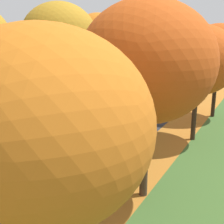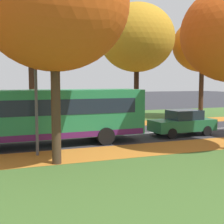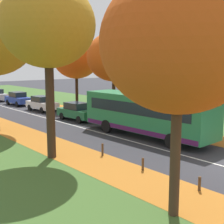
{
  "view_description": "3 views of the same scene",
  "coord_description": "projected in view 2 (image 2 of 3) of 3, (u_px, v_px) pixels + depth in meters",
  "views": [
    {
      "loc": [
        10.8,
        -5.37,
        8.12
      ],
      "look_at": [
        0.93,
        13.38,
        2.13
      ],
      "focal_mm": 50.0,
      "sensor_mm": 36.0,
      "label": 1
    },
    {
      "loc": [
        18.54,
        5.17,
        3.41
      ],
      "look_at": [
        0.29,
        11.98,
        1.52
      ],
      "focal_mm": 50.0,
      "sensor_mm": 36.0,
      "label": 2
    },
    {
      "loc": [
        -14.21,
        -7.11,
        5.2
      ],
      "look_at": [
        0.07,
        9.56,
        1.73
      ],
      "focal_mm": 50.0,
      "sensor_mm": 36.0,
      "label": 3
    }
  ],
  "objects": [
    {
      "name": "grass_verge_left",
      "position": [
        154.0,
        116.0,
        31.36
      ],
      "size": [
        12.0,
        90.0,
        0.01
      ],
      "primitive_type": "cube",
      "color": "#3D6028",
      "rests_on": "ground"
    },
    {
      "name": "tree_left_near",
      "position": [
        31.0,
        32.0,
        23.31
      ],
      "size": [
        5.01,
        5.01,
        9.42
      ],
      "color": "#382619",
      "rests_on": "ground"
    },
    {
      "name": "bus",
      "position": [
        48.0,
        114.0,
        16.77
      ],
      "size": [
        2.85,
        10.46,
        2.98
      ],
      "color": "#237A47",
      "rests_on": "ground"
    },
    {
      "name": "bollard_fourth",
      "position": [
        13.0,
        127.0,
        21.23
      ],
      "size": [
        0.12,
        0.12,
        0.71
      ],
      "primitive_type": "cylinder",
      "color": "#4C3823",
      "rests_on": "ground"
    },
    {
      "name": "leaf_litter_left",
      "position": [
        114.0,
        124.0,
        24.98
      ],
      "size": [
        2.8,
        60.0,
        0.0
      ],
      "primitive_type": "cube",
      "color": "#B26B23",
      "rests_on": "grass_verge_left"
    },
    {
      "name": "leaf_litter_right",
      "position": [
        177.0,
        147.0,
        16.4
      ],
      "size": [
        2.8,
        60.0,
        0.0
      ],
      "primitive_type": "cube",
      "color": "#B26B23",
      "rests_on": "grass_verge_right"
    },
    {
      "name": "road_centre_line",
      "position": [
        213.0,
        129.0,
        22.78
      ],
      "size": [
        0.12,
        80.0,
        0.01
      ],
      "primitive_type": "cube",
      "color": "silver",
      "rests_on": "ground"
    },
    {
      "name": "tree_left_far",
      "position": [
        202.0,
        45.0,
        28.73
      ],
      "size": [
        5.48,
        5.48,
        9.26
      ],
      "color": "#382619",
      "rests_on": "ground"
    },
    {
      "name": "tree_right_near",
      "position": [
        54.0,
        3.0,
        12.4
      ],
      "size": [
        6.05,
        6.05,
        9.26
      ],
      "color": "#422D1E",
      "rests_on": "ground"
    },
    {
      "name": "tree_left_mid",
      "position": [
        137.0,
        38.0,
        26.16
      ],
      "size": [
        6.37,
        6.37,
        9.97
      ],
      "color": "black",
      "rests_on": "ground"
    },
    {
      "name": "streetlamp_right",
      "position": [
        35.0,
        75.0,
        14.44
      ],
      "size": [
        1.89,
        0.28,
        6.0
      ],
      "color": "#47474C",
      "rests_on": "ground"
    },
    {
      "name": "car_green_lead",
      "position": [
        183.0,
        123.0,
        19.89
      ],
      "size": [
        1.92,
        4.27,
        1.62
      ],
      "color": "#1E6038",
      "rests_on": "ground"
    }
  ]
}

